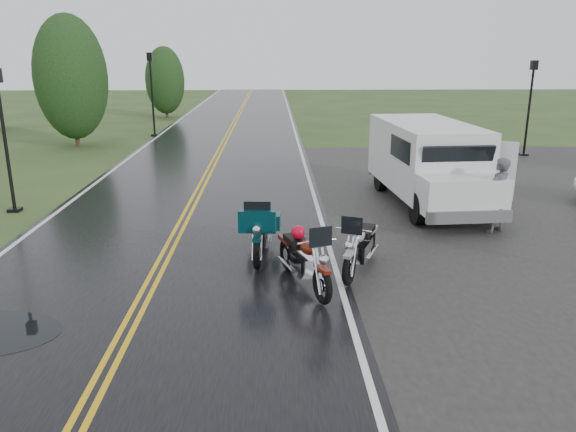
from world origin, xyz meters
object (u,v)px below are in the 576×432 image
object	(u,v)px
lamp_post_near_left	(5,141)
lamp_post_far_right	(529,109)
motorcycle_silver	(349,256)
motorcycle_teal	(257,239)
motorcycle_red	(323,271)
van_white	(420,180)
person_at_van	(498,196)
lamp_post_far_left	(152,95)

from	to	relation	value
lamp_post_near_left	lamp_post_far_right	distance (m)	20.76
motorcycle_silver	lamp_post_near_left	distance (m)	10.87
motorcycle_teal	motorcycle_red	bearing A→B (deg)	-50.70
motorcycle_teal	motorcycle_silver	distance (m)	2.04
van_white	lamp_post_far_right	distance (m)	12.70
person_at_van	lamp_post_near_left	world-z (taller)	lamp_post_near_left
motorcycle_teal	motorcycle_silver	size ratio (longest dim) A/B	1.07
person_at_van	lamp_post_far_right	world-z (taller)	lamp_post_far_right
van_white	motorcycle_silver	bearing A→B (deg)	-124.55
lamp_post_near_left	person_at_van	bearing A→B (deg)	-10.13
lamp_post_far_left	motorcycle_red	bearing A→B (deg)	-71.30
motorcycle_teal	lamp_post_far_left	xyz separation A→B (m)	(-6.17, 20.12, 1.53)
van_white	lamp_post_far_left	size ratio (longest dim) A/B	1.41
van_white	lamp_post_far_left	distance (m)	19.88
motorcycle_red	lamp_post_far_right	distance (m)	18.52
motorcycle_red	motorcycle_silver	size ratio (longest dim) A/B	1.04
motorcycle_silver	van_white	size ratio (longest dim) A/B	0.36
motorcycle_red	lamp_post_near_left	size ratio (longest dim) A/B	0.58
motorcycle_red	lamp_post_far_left	size ratio (longest dim) A/B	0.53
motorcycle_teal	lamp_post_far_right	xyz separation A→B (m)	(11.65, 13.50, 1.37)
motorcycle_red	motorcycle_teal	xyz separation A→B (m)	(-1.23, 1.74, 0.02)
motorcycle_silver	lamp_post_far_right	xyz separation A→B (m)	(9.82, 14.41, 1.42)
motorcycle_silver	lamp_post_near_left	bearing A→B (deg)	170.37
motorcycle_teal	van_white	bearing A→B (deg)	41.15
motorcycle_silver	lamp_post_far_left	world-z (taller)	lamp_post_far_left
motorcycle_teal	lamp_post_far_right	distance (m)	17.89
van_white	lamp_post_near_left	xyz separation A→B (m)	(-11.50, 1.70, 0.81)
motorcycle_red	person_at_van	size ratio (longest dim) A/B	1.25
motorcycle_teal	lamp_post_near_left	bearing A→B (deg)	149.90
van_white	motorcycle_teal	bearing A→B (deg)	-146.99
person_at_van	lamp_post_far_left	xyz separation A→B (m)	(-12.25, 17.59, 1.29)
person_at_van	lamp_post_far_right	bearing A→B (deg)	-152.77
van_white	lamp_post_far_left	world-z (taller)	lamp_post_far_left
motorcycle_teal	lamp_post_far_right	bearing A→B (deg)	53.25
motorcycle_red	motorcycle_teal	size ratio (longest dim) A/B	0.97
motorcycle_silver	person_at_van	size ratio (longest dim) A/B	1.20
motorcycle_red	lamp_post_near_left	world-z (taller)	lamp_post_near_left
motorcycle_teal	lamp_post_far_left	size ratio (longest dim) A/B	0.55
van_white	lamp_post_far_right	bearing A→B (deg)	50.18
motorcycle_teal	person_at_van	bearing A→B (deg)	26.65
motorcycle_teal	motorcycle_silver	bearing A→B (deg)	-22.28
lamp_post_near_left	lamp_post_far_right	xyz separation A→B (m)	(18.90, 8.59, 0.03)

